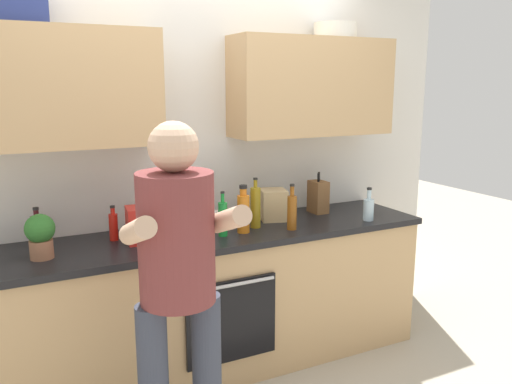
% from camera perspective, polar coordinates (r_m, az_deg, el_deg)
% --- Properties ---
extents(ground_plane, '(12.00, 12.00, 0.00)m').
position_cam_1_polar(ground_plane, '(3.58, -4.72, -18.41)').
color(ground_plane, '#B2A893').
extents(back_wall_unit, '(4.00, 0.38, 2.50)m').
position_cam_1_polar(back_wall_unit, '(3.37, -6.92, 6.49)').
color(back_wall_unit, silver).
rests_on(back_wall_unit, ground).
extents(counter, '(2.84, 0.67, 0.90)m').
position_cam_1_polar(counter, '(3.38, -4.84, -11.78)').
color(counter, tan).
rests_on(counter, ground).
extents(person_standing, '(0.49, 0.45, 1.65)m').
position_cam_1_polar(person_standing, '(2.38, -8.53, -8.73)').
color(person_standing, '#383D4C').
rests_on(person_standing, ground).
extents(bottle_syrup, '(0.06, 0.06, 0.29)m').
position_cam_1_polar(bottle_syrup, '(3.26, 3.95, -2.13)').
color(bottle_syrup, '#8C4C14').
rests_on(bottle_syrup, counter).
extents(bottle_oil, '(0.07, 0.07, 0.32)m').
position_cam_1_polar(bottle_oil, '(3.30, -0.06, -1.64)').
color(bottle_oil, olive).
rests_on(bottle_oil, counter).
extents(bottle_wine, '(0.07, 0.07, 0.23)m').
position_cam_1_polar(bottle_wine, '(3.16, -22.75, -3.92)').
color(bottle_wine, '#471419').
rests_on(bottle_wine, counter).
extents(bottle_hotsauce, '(0.05, 0.05, 0.21)m').
position_cam_1_polar(bottle_hotsauce, '(3.15, -15.30, -3.59)').
color(bottle_hotsauce, red).
rests_on(bottle_hotsauce, counter).
extents(bottle_water, '(0.07, 0.07, 0.22)m').
position_cam_1_polar(bottle_water, '(3.56, 12.19, -1.77)').
color(bottle_water, silver).
rests_on(bottle_water, counter).
extents(bottle_juice, '(0.08, 0.08, 0.30)m').
position_cam_1_polar(bottle_juice, '(3.19, -1.39, -2.20)').
color(bottle_juice, orange).
rests_on(bottle_juice, counter).
extents(bottle_soda, '(0.05, 0.05, 0.27)m').
position_cam_1_polar(bottle_soda, '(3.13, -3.64, -2.88)').
color(bottle_soda, '#198C33').
rests_on(bottle_soda, counter).
extents(cup_coffee, '(0.08, 0.08, 0.09)m').
position_cam_1_polar(cup_coffee, '(3.40, -4.47, -2.83)').
color(cup_coffee, white).
rests_on(cup_coffee, counter).
extents(knife_block, '(0.10, 0.14, 0.29)m').
position_cam_1_polar(knife_block, '(3.71, 6.80, -0.51)').
color(knife_block, brown).
rests_on(knife_block, counter).
extents(potted_herb, '(0.15, 0.15, 0.24)m').
position_cam_1_polar(potted_herb, '(2.94, -22.49, -4.30)').
color(potted_herb, '#9E6647').
rests_on(potted_herb, counter).
extents(grocery_bag_crisps, '(0.26, 0.20, 0.21)m').
position_cam_1_polar(grocery_bag_crisps, '(3.08, -11.69, -3.45)').
color(grocery_bag_crisps, red).
rests_on(grocery_bag_crisps, counter).
extents(grocery_bag_bread, '(0.21, 0.22, 0.20)m').
position_cam_1_polar(grocery_bag_bread, '(3.50, 1.90, -1.39)').
color(grocery_bag_bread, tan).
rests_on(grocery_bag_bread, counter).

